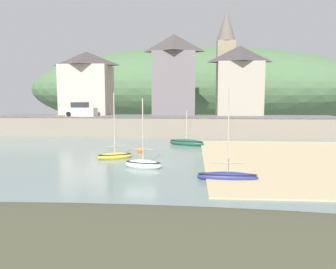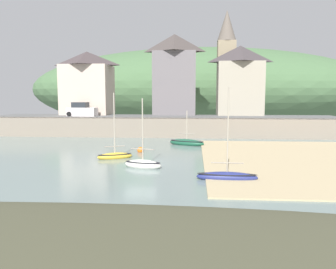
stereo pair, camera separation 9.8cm
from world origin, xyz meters
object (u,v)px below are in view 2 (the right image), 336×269
object	(u,v)px
sailboat_tall_mast	(115,155)
sailboat_far_left	(143,164)
waterfront_building_left	(88,83)
parked_car_near_slipway	(82,110)
waterfront_building_right	(240,80)
church_with_spire	(226,61)
sailboat_white_hull	(187,142)
dinghy_open_wooden	(227,176)
mooring_buoy	(140,150)
waterfront_building_centre	(175,74)

from	to	relation	value
sailboat_tall_mast	sailboat_far_left	xyz separation A→B (m)	(2.95, -3.49, 0.02)
waterfront_building_left	parked_car_near_slipway	bearing A→B (deg)	-83.58
waterfront_building_right	sailboat_tall_mast	xyz separation A→B (m)	(-13.37, -23.34, -7.30)
church_with_spire	sailboat_white_hull	world-z (taller)	church_with_spire
dinghy_open_wooden	mooring_buoy	xyz separation A→B (m)	(-7.19, 10.10, -0.08)
waterfront_building_right	dinghy_open_wooden	distance (m)	31.27
parked_car_near_slipway	sailboat_far_left	bearing A→B (deg)	-56.63
waterfront_building_left	mooring_buoy	world-z (taller)	waterfront_building_left
waterfront_building_left	waterfront_building_centre	xyz separation A→B (m)	(13.35, -0.00, 1.24)
sailboat_white_hull	parked_car_near_slipway	xyz separation A→B (m)	(-15.07, 10.50, 2.94)
dinghy_open_wooden	sailboat_white_hull	bearing A→B (deg)	103.64
church_with_spire	waterfront_building_centre	bearing A→B (deg)	-153.36
waterfront_building_centre	waterfront_building_right	world-z (taller)	waterfront_building_centre
waterfront_building_left	sailboat_tall_mast	size ratio (longest dim) A/B	1.66
sailboat_white_hull	dinghy_open_wooden	size ratio (longest dim) A/B	0.69
church_with_spire	sailboat_far_left	size ratio (longest dim) A/B	3.03
sailboat_far_left	mooring_buoy	world-z (taller)	sailboat_far_left
mooring_buoy	dinghy_open_wooden	bearing A→B (deg)	-54.54
sailboat_far_left	sailboat_white_hull	bearing A→B (deg)	90.03
sailboat_far_left	church_with_spire	bearing A→B (deg)	88.40
sailboat_far_left	sailboat_tall_mast	bearing A→B (deg)	144.44
waterfront_building_left	waterfront_building_centre	bearing A→B (deg)	-0.00
church_with_spire	sailboat_tall_mast	distance (m)	31.52
waterfront_building_centre	church_with_spire	xyz separation A→B (m)	(7.97, 4.00, 2.25)
sailboat_white_hull	sailboat_far_left	size ratio (longest dim) A/B	0.78
sailboat_white_hull	dinghy_open_wooden	distance (m)	15.35
waterfront_building_left	waterfront_building_right	world-z (taller)	waterfront_building_right
waterfront_building_centre	waterfront_building_right	xyz separation A→B (m)	(9.65, 0.00, -0.91)
sailboat_white_hull	sailboat_far_left	bearing A→B (deg)	-81.50
church_with_spire	sailboat_far_left	bearing A→B (deg)	-105.83
sailboat_tall_mast	dinghy_open_wooden	world-z (taller)	dinghy_open_wooden
sailboat_white_hull	sailboat_tall_mast	world-z (taller)	sailboat_tall_mast
church_with_spire	parked_car_near_slipway	size ratio (longest dim) A/B	3.82
waterfront_building_centre	waterfront_building_left	bearing A→B (deg)	180.00
church_with_spire	sailboat_tall_mast	bearing A→B (deg)	-113.15
waterfront_building_right	mooring_buoy	world-z (taller)	waterfront_building_right
waterfront_building_centre	parked_car_near_slipway	bearing A→B (deg)	-160.70
waterfront_building_left	church_with_spire	bearing A→B (deg)	10.62
waterfront_building_left	mooring_buoy	xyz separation A→B (m)	(11.30, -19.97, -7.04)
sailboat_white_hull	dinghy_open_wooden	bearing A→B (deg)	-56.34
waterfront_building_centre	sailboat_far_left	world-z (taller)	waterfront_building_centre
parked_car_near_slipway	sailboat_tall_mast	bearing A→B (deg)	-59.19
waterfront_building_centre	mooring_buoy	distance (m)	21.72
waterfront_building_right	sailboat_far_left	xyz separation A→B (m)	(-10.42, -26.83, -7.28)
parked_car_near_slipway	mooring_buoy	world-z (taller)	parked_car_near_slipway
waterfront_building_right	dinghy_open_wooden	size ratio (longest dim) A/B	1.67
sailboat_white_hull	mooring_buoy	world-z (taller)	sailboat_white_hull
sailboat_white_hull	sailboat_tall_mast	distance (m)	10.24
waterfront_building_centre	church_with_spire	size ratio (longest dim) A/B	0.74
waterfront_building_right	sailboat_tall_mast	world-z (taller)	waterfront_building_right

